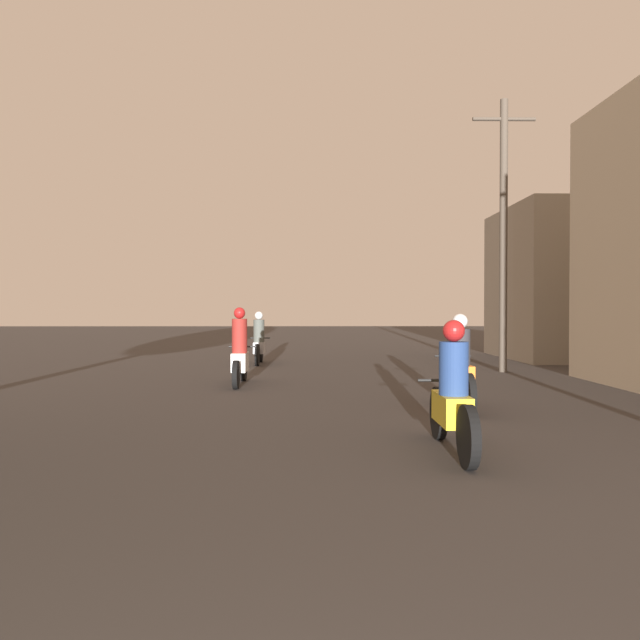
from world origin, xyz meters
name	(u,v)px	position (x,y,z in m)	size (l,w,h in m)	color
motorcycle_yellow	(452,399)	(1.30, 6.48, 0.60)	(0.60, 2.10, 1.48)	black
motorcycle_orange	(459,371)	(2.09, 9.50, 0.61)	(0.60, 1.92, 1.53)	black
motorcycle_white	(240,354)	(-1.78, 12.78, 0.66)	(0.60, 2.02, 1.64)	black
motorcycle_silver	(259,343)	(-1.81, 17.88, 0.62)	(0.60, 1.90, 1.54)	black
building_right_far	(594,283)	(8.99, 19.94, 2.46)	(5.79, 5.12, 4.92)	gray
utility_pole_far	(504,230)	(4.64, 15.48, 3.64)	(1.60, 0.20, 6.95)	#4C4238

